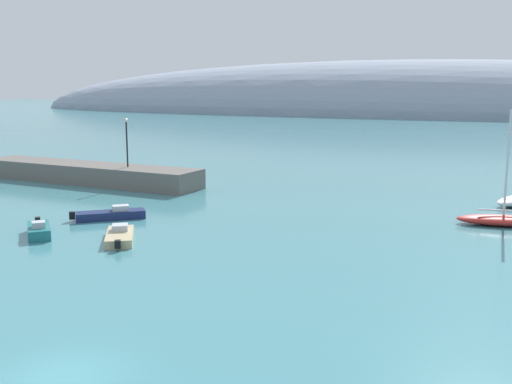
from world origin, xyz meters
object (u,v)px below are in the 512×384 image
at_px(harbor_lamp_post, 127,138).
at_px(motorboat_teal_foreground, 39,230).
at_px(motorboat_sand_outer, 120,236).
at_px(sailboat_red_near_shore, 503,219).
at_px(motorboat_navy_alongside_breakwater, 111,215).

bearing_deg(harbor_lamp_post, motorboat_teal_foreground, -71.17).
distance_m(motorboat_sand_outer, harbor_lamp_post, 22.32).
relative_size(sailboat_red_near_shore, motorboat_sand_outer, 1.82).
bearing_deg(harbor_lamp_post, motorboat_sand_outer, -55.66).
bearing_deg(harbor_lamp_post, motorboat_navy_alongside_breakwater, -59.15).
distance_m(sailboat_red_near_shore, harbor_lamp_post, 35.63).
height_order(sailboat_red_near_shore, motorboat_navy_alongside_breakwater, sailboat_red_near_shore).
distance_m(sailboat_red_near_shore, motorboat_navy_alongside_breakwater, 29.18).
xyz_separation_m(sailboat_red_near_shore, harbor_lamp_post, (-35.22, 3.09, 4.44)).
height_order(motorboat_navy_alongside_breakwater, motorboat_sand_outer, motorboat_navy_alongside_breakwater).
height_order(motorboat_teal_foreground, motorboat_sand_outer, motorboat_teal_foreground).
distance_m(motorboat_teal_foreground, motorboat_sand_outer, 5.88).
xyz_separation_m(sailboat_red_near_shore, motorboat_navy_alongside_breakwater, (-27.43, -9.96, -0.11)).
bearing_deg(motorboat_teal_foreground, motorboat_navy_alongside_breakwater, 123.66).
bearing_deg(sailboat_red_near_shore, motorboat_sand_outer, -159.48).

